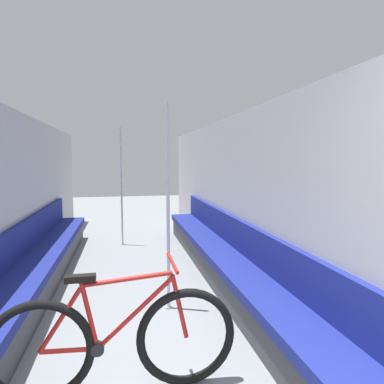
# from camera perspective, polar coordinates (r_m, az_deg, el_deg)

# --- Properties ---
(wall_left) EXTENTS (0.10, 10.59, 2.26)m
(wall_left) POSITION_cam_1_polar(r_m,az_deg,el_deg) (4.40, -29.34, -1.84)
(wall_left) COLOR #B2B2B7
(wall_left) RESTS_ON ground
(wall_right) EXTENTS (0.10, 10.59, 2.26)m
(wall_right) POSITION_cam_1_polar(r_m,az_deg,el_deg) (4.47, 9.39, -1.10)
(wall_right) COLOR #B2B2B7
(wall_right) RESTS_ON ground
(bench_seat_row_left) EXTENTS (0.50, 6.54, 0.84)m
(bench_seat_row_left) POSITION_cam_1_polar(r_m,az_deg,el_deg) (4.46, -25.59, -12.83)
(bench_seat_row_left) COLOR #3D3D42
(bench_seat_row_left) RESTS_ON ground
(bench_seat_row_right) EXTENTS (0.50, 6.54, 0.84)m
(bench_seat_row_right) POSITION_cam_1_polar(r_m,az_deg,el_deg) (4.52, 6.14, -12.06)
(bench_seat_row_right) COLOR #3D3D42
(bench_seat_row_right) RESTS_ON ground
(bicycle) EXTENTS (1.71, 0.46, 0.93)m
(bicycle) POSITION_cam_1_polar(r_m,az_deg,el_deg) (2.63, -12.59, -23.18)
(bicycle) COLOR black
(bicycle) RESTS_ON ground
(grab_pole_near) EXTENTS (0.08, 0.08, 2.24)m
(grab_pole_near) POSITION_cam_1_polar(r_m,az_deg,el_deg) (3.69, -4.01, -3.02)
(grab_pole_near) COLOR gray
(grab_pole_near) RESTS_ON ground
(grab_pole_far) EXTENTS (0.08, 0.08, 2.24)m
(grab_pole_far) POSITION_cam_1_polar(r_m,az_deg,el_deg) (6.61, -11.66, 0.62)
(grab_pole_far) COLOR gray
(grab_pole_far) RESTS_ON ground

